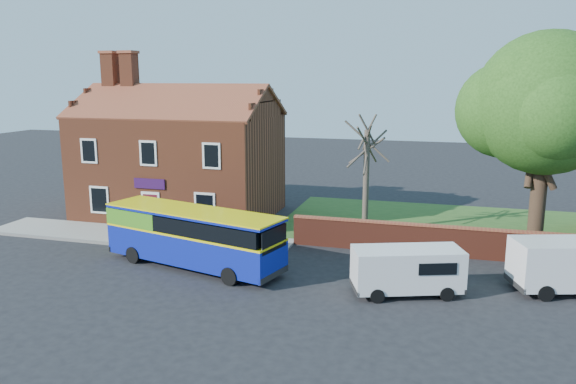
% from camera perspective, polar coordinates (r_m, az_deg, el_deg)
% --- Properties ---
extents(ground, '(120.00, 120.00, 0.00)m').
position_cam_1_polar(ground, '(25.31, -8.04, -9.27)').
color(ground, black).
rests_on(ground, ground).
extents(pavement, '(18.00, 3.50, 0.12)m').
position_cam_1_polar(pavement, '(33.26, -15.11, -4.34)').
color(pavement, gray).
rests_on(pavement, ground).
extents(kerb, '(18.00, 0.15, 0.14)m').
position_cam_1_polar(kerb, '(31.84, -16.73, -5.13)').
color(kerb, slate).
rests_on(kerb, ground).
extents(grass_strip, '(26.00, 12.00, 0.04)m').
position_cam_1_polar(grass_strip, '(35.84, 20.58, -3.61)').
color(grass_strip, '#426B28').
rests_on(grass_strip, ground).
extents(shop_building, '(12.30, 8.13, 10.50)m').
position_cam_1_polar(shop_building, '(37.49, -10.92, 2.88)').
color(shop_building, brown).
rests_on(shop_building, ground).
extents(boundary_wall, '(22.00, 0.38, 1.60)m').
position_cam_1_polar(boundary_wall, '(29.87, 21.55, -5.08)').
color(boundary_wall, maroon).
rests_on(boundary_wall, ground).
extents(bus, '(9.50, 4.64, 2.81)m').
position_cam_1_polar(bus, '(27.36, -10.07, -4.21)').
color(bus, '#0D1D98').
rests_on(bus, ground).
extents(van_near, '(4.85, 3.23, 1.98)m').
position_cam_1_polar(van_near, '(24.17, 12.04, -7.65)').
color(van_near, silver).
rests_on(van_near, ground).
extents(van_far, '(5.49, 3.45, 2.25)m').
position_cam_1_polar(van_far, '(26.73, 27.19, -6.49)').
color(van_far, silver).
rests_on(van_far, ground).
extents(large_tree, '(9.29, 7.35, 11.33)m').
position_cam_1_polar(large_tree, '(32.07, 24.87, 7.78)').
color(large_tree, black).
rests_on(large_tree, ground).
extents(bare_tree, '(2.46, 2.93, 6.57)m').
position_cam_1_polar(bare_tree, '(32.76, 7.95, 1.65)').
color(bare_tree, '#4C4238').
rests_on(bare_tree, ground).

